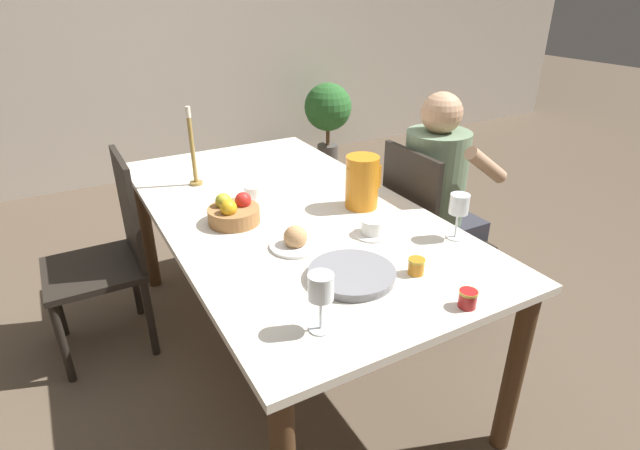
{
  "coord_description": "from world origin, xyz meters",
  "views": [
    {
      "loc": [
        -0.82,
        -1.75,
        1.61
      ],
      "look_at": [
        0.0,
        -0.29,
        0.79
      ],
      "focal_mm": 28.0,
      "sensor_mm": 36.0,
      "label": 1
    }
  ],
  "objects_px": {
    "person_seated": "(439,191)",
    "wine_glass_water": "(459,206)",
    "teacup_near_person": "(373,228)",
    "wine_glass_juice": "(321,290)",
    "fruit_bowl": "(233,212)",
    "jam_jar_amber": "(468,298)",
    "teacup_across": "(254,193)",
    "potted_plant": "(328,110)",
    "chair_opposite": "(108,253)",
    "serving_tray": "(352,274)",
    "bread_plate": "(296,240)",
    "candlestick_tall": "(193,155)",
    "jam_jar_red": "(416,265)",
    "chair_person_side": "(425,234)",
    "red_pitcher": "(362,182)"
  },
  "relations": [
    {
      "from": "teacup_near_person",
      "to": "fruit_bowl",
      "type": "relative_size",
      "value": 0.73
    },
    {
      "from": "fruit_bowl",
      "to": "jam_jar_red",
      "type": "bearing_deg",
      "value": -59.53
    },
    {
      "from": "person_seated",
      "to": "wine_glass_water",
      "type": "relative_size",
      "value": 6.64
    },
    {
      "from": "red_pitcher",
      "to": "serving_tray",
      "type": "bearing_deg",
      "value": -126.34
    },
    {
      "from": "wine_glass_water",
      "to": "teacup_across",
      "type": "xyz_separation_m",
      "value": [
        -0.52,
        0.72,
        -0.1
      ]
    },
    {
      "from": "serving_tray",
      "to": "bread_plate",
      "type": "height_order",
      "value": "bread_plate"
    },
    {
      "from": "chair_opposite",
      "to": "teacup_near_person",
      "type": "height_order",
      "value": "chair_opposite"
    },
    {
      "from": "fruit_bowl",
      "to": "potted_plant",
      "type": "distance_m",
      "value": 2.96
    },
    {
      "from": "jam_jar_amber",
      "to": "fruit_bowl",
      "type": "xyz_separation_m",
      "value": [
        -0.4,
        0.88,
        0.01
      ]
    },
    {
      "from": "teacup_near_person",
      "to": "candlestick_tall",
      "type": "bearing_deg",
      "value": 117.57
    },
    {
      "from": "red_pitcher",
      "to": "jam_jar_amber",
      "type": "distance_m",
      "value": 0.78
    },
    {
      "from": "wine_glass_water",
      "to": "jam_jar_red",
      "type": "bearing_deg",
      "value": -155.98
    },
    {
      "from": "potted_plant",
      "to": "candlestick_tall",
      "type": "bearing_deg",
      "value": -133.98
    },
    {
      "from": "red_pitcher",
      "to": "potted_plant",
      "type": "distance_m",
      "value": 2.78
    },
    {
      "from": "bread_plate",
      "to": "jam_jar_red",
      "type": "relative_size",
      "value": 3.34
    },
    {
      "from": "wine_glass_juice",
      "to": "jam_jar_red",
      "type": "relative_size",
      "value": 3.14
    },
    {
      "from": "serving_tray",
      "to": "fruit_bowl",
      "type": "distance_m",
      "value": 0.62
    },
    {
      "from": "teacup_near_person",
      "to": "wine_glass_juice",
      "type": "bearing_deg",
      "value": -138.09
    },
    {
      "from": "chair_person_side",
      "to": "teacup_near_person",
      "type": "height_order",
      "value": "chair_person_side"
    },
    {
      "from": "person_seated",
      "to": "wine_glass_water",
      "type": "bearing_deg",
      "value": -35.96
    },
    {
      "from": "chair_person_side",
      "to": "person_seated",
      "type": "xyz_separation_m",
      "value": [
        0.09,
        0.03,
        0.2
      ]
    },
    {
      "from": "chair_person_side",
      "to": "jam_jar_red",
      "type": "xyz_separation_m",
      "value": [
        -0.55,
        -0.57,
        0.28
      ]
    },
    {
      "from": "person_seated",
      "to": "jam_jar_amber",
      "type": "bearing_deg",
      "value": -37.03
    },
    {
      "from": "red_pitcher",
      "to": "teacup_across",
      "type": "bearing_deg",
      "value": 140.42
    },
    {
      "from": "red_pitcher",
      "to": "fruit_bowl",
      "type": "distance_m",
      "value": 0.55
    },
    {
      "from": "chair_person_side",
      "to": "fruit_bowl",
      "type": "height_order",
      "value": "chair_person_side"
    },
    {
      "from": "teacup_near_person",
      "to": "fruit_bowl",
      "type": "height_order",
      "value": "fruit_bowl"
    },
    {
      "from": "chair_opposite",
      "to": "serving_tray",
      "type": "height_order",
      "value": "chair_opposite"
    },
    {
      "from": "wine_glass_juice",
      "to": "serving_tray",
      "type": "distance_m",
      "value": 0.31
    },
    {
      "from": "teacup_across",
      "to": "potted_plant",
      "type": "bearing_deg",
      "value": 53.08
    },
    {
      "from": "jam_jar_red",
      "to": "person_seated",
      "type": "bearing_deg",
      "value": 43.5
    },
    {
      "from": "wine_glass_water",
      "to": "serving_tray",
      "type": "bearing_deg",
      "value": -173.89
    },
    {
      "from": "chair_opposite",
      "to": "wine_glass_juice",
      "type": "relative_size",
      "value": 5.24
    },
    {
      "from": "wine_glass_juice",
      "to": "candlestick_tall",
      "type": "relative_size",
      "value": 0.48
    },
    {
      "from": "bread_plate",
      "to": "candlestick_tall",
      "type": "bearing_deg",
      "value": 99.8
    },
    {
      "from": "chair_opposite",
      "to": "wine_glass_water",
      "type": "bearing_deg",
      "value": -131.24
    },
    {
      "from": "jam_jar_red",
      "to": "candlestick_tall",
      "type": "bearing_deg",
      "value": 109.37
    },
    {
      "from": "person_seated",
      "to": "fruit_bowl",
      "type": "bearing_deg",
      "value": -93.19
    },
    {
      "from": "wine_glass_juice",
      "to": "jam_jar_amber",
      "type": "relative_size",
      "value": 3.14
    },
    {
      "from": "serving_tray",
      "to": "jam_jar_red",
      "type": "relative_size",
      "value": 5.07
    },
    {
      "from": "wine_glass_juice",
      "to": "jam_jar_amber",
      "type": "xyz_separation_m",
      "value": [
        0.43,
        -0.12,
        -0.1
      ]
    },
    {
      "from": "bread_plate",
      "to": "fruit_bowl",
      "type": "height_order",
      "value": "fruit_bowl"
    },
    {
      "from": "teacup_near_person",
      "to": "person_seated",
      "type": "bearing_deg",
      "value": 26.57
    },
    {
      "from": "teacup_across",
      "to": "wine_glass_juice",
      "type": "bearing_deg",
      "value": -101.5
    },
    {
      "from": "chair_person_side",
      "to": "fruit_bowl",
      "type": "distance_m",
      "value": 0.99
    },
    {
      "from": "teacup_near_person",
      "to": "red_pitcher",
      "type": "bearing_deg",
      "value": 66.21
    },
    {
      "from": "jam_jar_amber",
      "to": "potted_plant",
      "type": "relative_size",
      "value": 0.07
    },
    {
      "from": "fruit_bowl",
      "to": "serving_tray",
      "type": "bearing_deg",
      "value": -72.17
    },
    {
      "from": "teacup_near_person",
      "to": "jam_jar_red",
      "type": "relative_size",
      "value": 2.65
    },
    {
      "from": "chair_person_side",
      "to": "candlestick_tall",
      "type": "relative_size",
      "value": 2.52
    }
  ]
}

